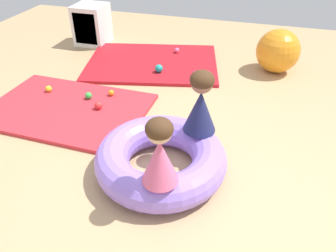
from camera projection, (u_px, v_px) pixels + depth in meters
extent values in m
plane|color=tan|center=(178.00, 168.00, 2.68)|extent=(8.00, 8.00, 0.00)
cube|color=red|center=(68.00, 109.00, 3.39)|extent=(1.62, 1.13, 0.04)
cube|color=#B21923|center=(152.00, 63.00, 4.34)|extent=(1.90, 1.57, 0.04)
torus|color=#9975EA|center=(161.00, 159.00, 2.57)|extent=(1.03, 1.03, 0.27)
cone|color=#E5608E|center=(160.00, 161.00, 2.10)|extent=(0.28, 0.28, 0.32)
sphere|color=#DBAD89|center=(159.00, 131.00, 1.97)|extent=(0.16, 0.16, 0.16)
ellipsoid|color=#472D19|center=(159.00, 129.00, 1.96)|extent=(0.17, 0.17, 0.14)
cone|color=navy|center=(200.00, 111.00, 2.57)|extent=(0.34, 0.34, 0.35)
sphere|color=#936647|center=(202.00, 82.00, 2.43)|extent=(0.17, 0.17, 0.17)
ellipsoid|color=#472D19|center=(202.00, 80.00, 2.42)|extent=(0.19, 0.19, 0.15)
sphere|color=orange|center=(111.00, 93.00, 3.57)|extent=(0.06, 0.06, 0.06)
sphere|color=blue|center=(195.00, 74.00, 3.95)|extent=(0.07, 0.07, 0.07)
sphere|color=pink|center=(177.00, 50.00, 4.55)|extent=(0.07, 0.07, 0.07)
sphere|color=green|center=(88.00, 96.00, 3.51)|extent=(0.07, 0.07, 0.07)
sphere|color=red|center=(98.00, 105.00, 3.34)|extent=(0.08, 0.08, 0.08)
sphere|color=teal|center=(159.00, 68.00, 4.04)|extent=(0.10, 0.10, 0.10)
sphere|color=yellow|center=(49.00, 89.00, 3.64)|extent=(0.07, 0.07, 0.07)
sphere|color=orange|center=(278.00, 51.00, 4.03)|extent=(0.53, 0.53, 0.53)
cube|color=white|center=(92.00, 24.00, 4.83)|extent=(0.44, 0.44, 0.56)
cube|color=#2D2D33|center=(88.00, 27.00, 4.74)|extent=(0.34, 0.20, 0.44)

